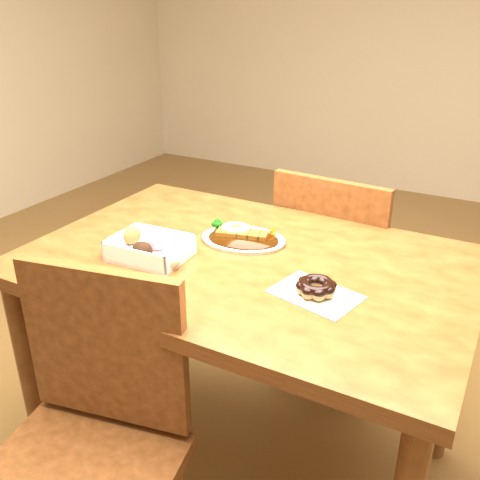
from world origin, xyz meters
The scene contains 7 objects.
ground centered at (0.00, 0.00, 0.00)m, with size 6.00×6.00×0.00m, color brown.
table centered at (0.00, 0.00, 0.65)m, with size 1.20×0.80×0.75m.
chair_far centered at (0.09, 0.53, 0.48)m, with size 0.45×0.45×0.87m.
chair_near centered at (-0.12, -0.54, 0.48)m, with size 0.49×0.49×0.87m.
katsu_curry_plate centered at (-0.07, 0.09, 0.76)m, with size 0.27×0.21×0.05m.
donut_box centered at (-0.24, -0.12, 0.78)m, with size 0.24×0.17×0.06m.
pon_de_ring centered at (0.24, -0.09, 0.77)m, with size 0.23×0.18×0.04m.
Camera 1 is at (0.61, -1.15, 1.40)m, focal length 40.00 mm.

